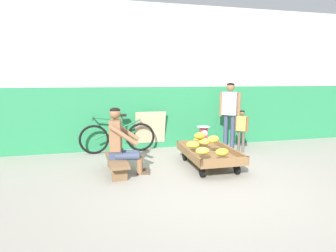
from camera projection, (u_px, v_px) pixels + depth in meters
ground_plane at (215, 190)px, 4.17m from camera, size 80.00×80.00×0.00m
back_wall at (168, 78)px, 6.68m from camera, size 16.00×0.30×3.28m
banana_cart at (209, 154)px, 5.22m from camera, size 0.85×1.45×0.36m
banana_pile at (205, 144)px, 5.08m from camera, size 0.62×1.09×0.25m
low_bench at (117, 162)px, 4.88m from camera, size 0.36×1.11×0.27m
vendor_seated at (121, 141)px, 4.83m from camera, size 0.72×0.55×1.14m
plastic_crate at (203, 146)px, 6.26m from camera, size 0.36×0.28×0.30m
weighing_scale at (203, 133)px, 6.21m from camera, size 0.30×0.30×0.29m
bicycle_near_left at (118, 137)px, 6.24m from camera, size 1.66×0.48×0.86m
sign_board at (150, 130)px, 6.57m from camera, size 0.70×0.22×0.88m
customer_adult at (230, 108)px, 6.51m from camera, size 0.39×0.36×1.53m
customer_child at (242, 126)px, 6.23m from camera, size 0.22×0.23×0.94m
shopping_bag at (216, 152)px, 5.85m from camera, size 0.18×0.12×0.24m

